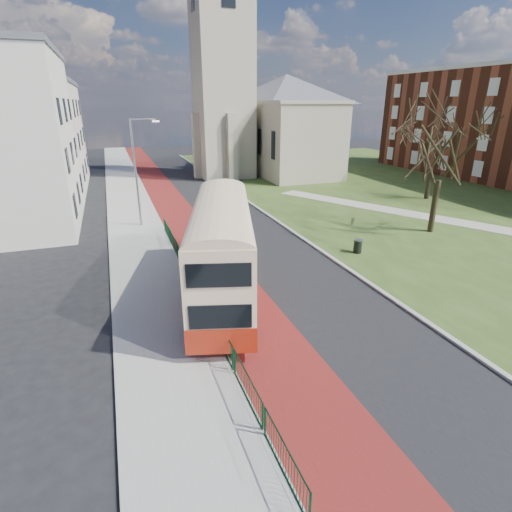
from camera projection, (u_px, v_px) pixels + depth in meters
name	position (u px, v px, depth m)	size (l,w,h in m)	color
ground	(286.00, 330.00, 17.13)	(160.00, 160.00, 0.00)	black
road_carriageway	(210.00, 214.00, 35.16)	(9.00, 120.00, 0.01)	black
bus_lane	(179.00, 216.00, 34.31)	(3.40, 120.00, 0.01)	#591414
pavement_west	(133.00, 220.00, 33.09)	(4.00, 120.00, 0.12)	gray
kerb_west	(158.00, 218.00, 33.72)	(0.25, 120.00, 0.13)	#999993
kerb_east	(251.00, 204.00, 38.35)	(0.25, 80.00, 0.13)	#999993
grass_green	(419.00, 190.00, 44.66)	(40.00, 80.00, 0.04)	#304719
footpath	(462.00, 223.00, 32.21)	(2.20, 36.00, 0.03)	#9E998C
pedestrian_railing	(198.00, 290.00, 19.51)	(0.07, 24.00, 1.12)	#0B311A
gothic_church	(258.00, 69.00, 49.75)	(16.38, 18.00, 40.00)	#9F9481
street_block_far	(32.00, 136.00, 44.00)	(10.30, 16.30, 11.50)	beige
streetlamp	(137.00, 168.00, 29.91)	(2.13, 0.18, 8.00)	gray
bus	(222.00, 246.00, 19.11)	(5.67, 11.62, 4.74)	#A2210E
winter_tree_near	(446.00, 136.00, 27.72)	(7.04, 7.04, 9.99)	black
winter_tree_far	(435.00, 143.00, 38.63)	(5.69, 5.69, 7.84)	black
litter_bin	(358.00, 246.00, 25.72)	(0.60, 0.60, 0.91)	black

